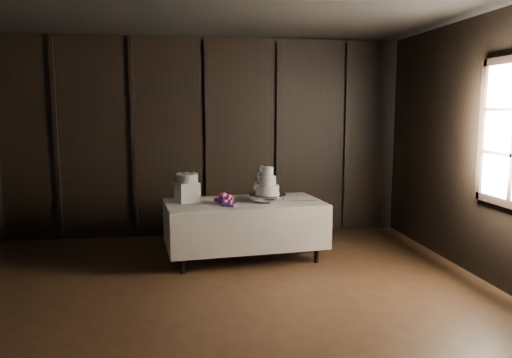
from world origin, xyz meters
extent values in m
cube|color=black|center=(0.00, 0.00, -0.02)|extent=(6.04, 7.04, 0.04)
cube|color=black|center=(0.00, 3.52, 1.50)|extent=(6.04, 0.04, 3.04)
cube|color=silver|center=(0.40, 2.10, 0.76)|extent=(2.08, 1.24, 0.01)
cube|color=white|center=(0.40, 2.10, 0.35)|extent=(1.91, 1.11, 0.71)
cylinder|color=silver|center=(0.70, 2.09, 0.81)|extent=(0.58, 0.58, 0.09)
cylinder|color=white|center=(0.70, 2.09, 0.91)|extent=(0.30, 0.30, 0.12)
cylinder|color=white|center=(0.70, 2.09, 1.03)|extent=(0.22, 0.22, 0.12)
cylinder|color=white|center=(0.70, 2.09, 1.15)|extent=(0.15, 0.15, 0.12)
cube|color=white|center=(-0.32, 2.19, 0.89)|extent=(0.33, 0.33, 0.25)
cylinder|color=white|center=(-0.32, 2.19, 1.07)|extent=(0.35, 0.35, 0.11)
cube|color=silver|center=(1.11, 2.01, 0.77)|extent=(0.37, 0.06, 0.01)
camera|label=1|loc=(-0.37, -4.14, 1.94)|focal=35.00mm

